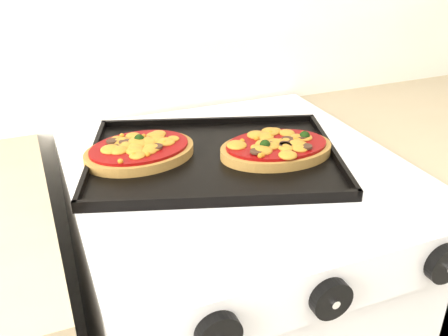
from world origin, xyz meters
name	(u,v)px	position (x,y,z in m)	size (l,w,h in m)	color
control_panel	(325,289)	(0.03, 1.39, 0.85)	(0.60, 0.02, 0.09)	silver
knob_left	(218,334)	(-0.14, 1.37, 0.85)	(0.06, 0.06, 0.02)	black
knob_center	(331,299)	(0.03, 1.37, 0.85)	(0.06, 0.06, 0.02)	black
knob_right	(444,264)	(0.23, 1.37, 0.85)	(0.06, 0.06, 0.02)	black
baking_tray	(214,156)	(-0.01, 1.72, 0.92)	(0.45, 0.33, 0.02)	black
pizza_left	(140,150)	(-0.13, 1.77, 0.94)	(0.20, 0.15, 0.03)	#A9803A
pizza_right	(276,147)	(0.10, 1.68, 0.94)	(0.21, 0.14, 0.03)	#A9803A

